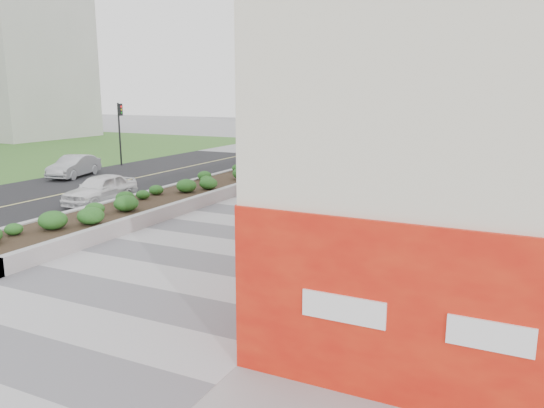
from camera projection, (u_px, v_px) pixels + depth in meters
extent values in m
plane|color=gray|center=(164.00, 280.00, 14.12)|extent=(160.00, 160.00, 0.00)
cube|color=#A8A8AD|center=(222.00, 250.00, 16.76)|extent=(8.00, 36.00, 0.01)
cube|color=beige|center=(485.00, 119.00, 18.21)|extent=(6.00, 24.00, 8.00)
cube|color=red|center=(395.00, 184.00, 20.00)|extent=(0.12, 24.00, 3.00)
cube|color=red|center=(407.00, 319.00, 8.16)|extent=(6.00, 0.12, 3.00)
cube|color=#9E9EA0|center=(256.00, 174.00, 30.36)|extent=(3.00, 0.30, 0.55)
cube|color=#9E9EA0|center=(135.00, 200.00, 23.15)|extent=(0.30, 18.00, 0.55)
cube|color=#9E9EA0|center=(186.00, 206.00, 22.00)|extent=(0.30, 18.00, 0.55)
cube|color=#2D2116|center=(160.00, 204.00, 22.58)|extent=(2.40, 17.40, 0.50)
cube|color=black|center=(51.00, 196.00, 25.42)|extent=(10.00, 40.00, 0.00)
cylinder|color=black|center=(243.00, 139.00, 32.20)|extent=(0.12, 0.12, 4.20)
cube|color=black|center=(245.00, 112.00, 31.78)|extent=(0.18, 0.28, 0.80)
cylinder|color=black|center=(120.00, 134.00, 35.70)|extent=(0.12, 0.12, 4.20)
cube|color=black|center=(120.00, 110.00, 35.28)|extent=(0.18, 0.28, 0.80)
cube|color=#ADAAA3|center=(413.00, 48.00, 62.56)|extent=(16.00, 12.00, 20.00)
cylinder|color=#595654|center=(236.00, 252.00, 16.54)|extent=(0.44, 0.44, 0.01)
cube|color=black|center=(312.00, 203.00, 23.51)|extent=(0.41, 0.75, 0.02)
imported|color=#242429|center=(312.00, 189.00, 23.37)|extent=(0.56, 0.47, 1.32)
sphere|color=#1787CB|center=(312.00, 175.00, 23.24)|extent=(0.23, 0.23, 0.23)
imported|color=white|center=(100.00, 189.00, 23.75)|extent=(1.73, 3.89, 1.30)
imported|color=#A9ADB1|center=(74.00, 166.00, 31.07)|extent=(2.23, 4.07, 1.27)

